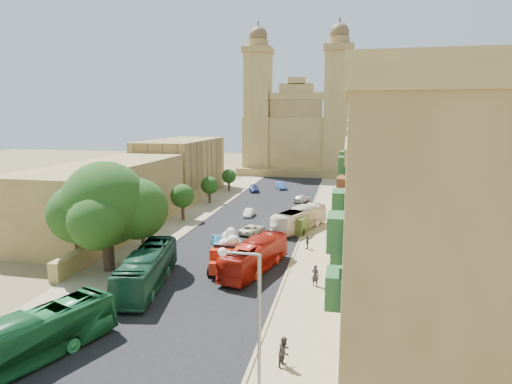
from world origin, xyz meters
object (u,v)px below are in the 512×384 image
at_px(street_tree_d, 229,176).
at_px(pedestrian_c, 307,242).
at_px(street_tree_b, 182,196).
at_px(car_dkblue, 254,189).
at_px(ficus_tree, 107,207).
at_px(pedestrian_a, 315,275).
at_px(bus_green_south, 28,340).
at_px(bus_cream_east, 300,219).
at_px(olive_pickup, 299,223).
at_px(car_blue_b, 281,186).
at_px(streetlamp, 250,310).
at_px(red_truck, 229,252).
at_px(bus_red_east, 255,256).
at_px(car_cream, 252,229).
at_px(pedestrian_b, 284,352).
at_px(car_white_a, 249,213).
at_px(street_tree_c, 209,185).
at_px(car_white_b, 302,198).
at_px(street_tree_a, 142,214).
at_px(church, 299,135).
at_px(bus_green_north, 147,269).
at_px(car_blue_a, 218,241).

xyz_separation_m(street_tree_d, pedestrian_c, (18.18, -33.60, -2.11)).
xyz_separation_m(street_tree_b, car_dkblue, (5.00, 23.95, -2.80)).
bearing_deg(ficus_tree, pedestrian_a, 0.60).
height_order(bus_green_south, bus_cream_east, bus_green_south).
height_order(olive_pickup, car_blue_b, olive_pickup).
relative_size(streetlamp, red_truck, 1.27).
relative_size(bus_cream_east, pedestrian_c, 6.96).
xyz_separation_m(red_truck, bus_red_east, (2.61, -0.22, -0.21)).
bearing_deg(car_cream, bus_cream_east, -133.38).
relative_size(olive_pickup, pedestrian_c, 3.67).
distance_m(ficus_tree, pedestrian_b, 22.58).
distance_m(bus_cream_east, car_white_a, 10.00).
xyz_separation_m(street_tree_c, car_blue_b, (9.50, 16.17, -2.30)).
relative_size(car_blue_b, pedestrian_a, 2.24).
bearing_deg(car_white_b, bus_green_south, 98.90).
bearing_deg(car_white_b, bus_cream_east, 115.96).
bearing_deg(street_tree_a, car_dkblue, 82.08).
distance_m(street_tree_a, bus_cream_east, 19.55).
xyz_separation_m(ficus_tree, pedestrian_b, (18.31, -12.14, -5.21)).
distance_m(street_tree_d, car_white_a, 21.69).
bearing_deg(pedestrian_a, church, -58.87).
relative_size(bus_green_north, car_white_b, 2.90).
relative_size(olive_pickup, car_dkblue, 1.32).
bearing_deg(pedestrian_b, bus_green_south, 121.57).
relative_size(street_tree_a, pedestrian_a, 2.88).
bearing_deg(red_truck, bus_green_north, -134.52).
bearing_deg(church, street_tree_b, -100.38).
bearing_deg(red_truck, street_tree_a, 155.61).
bearing_deg(bus_red_east, bus_cream_east, -85.13).
distance_m(street_tree_a, olive_pickup, 19.20).
bearing_deg(ficus_tree, street_tree_d, 90.77).
bearing_deg(car_dkblue, bus_red_east, -94.50).
distance_m(bus_green_south, bus_red_east, 20.14).
height_order(red_truck, olive_pickup, red_truck).
distance_m(street_tree_c, pedestrian_c, 28.32).
relative_size(street_tree_a, bus_red_east, 0.52).
distance_m(street_tree_a, car_blue_a, 9.02).
bearing_deg(bus_red_east, pedestrian_c, -104.29).
relative_size(street_tree_a, street_tree_b, 1.06).
bearing_deg(car_cream, car_dkblue, -61.52).
xyz_separation_m(ficus_tree, car_white_b, (14.31, 35.95, -5.45)).
distance_m(bus_red_east, pedestrian_c, 8.87).
bearing_deg(red_truck, streetlamp, -71.41).
relative_size(street_tree_d, red_truck, 0.66).
height_order(street_tree_b, bus_green_north, street_tree_b).
relative_size(street_tree_a, street_tree_d, 1.27).
height_order(street_tree_c, olive_pickup, street_tree_c).
relative_size(street_tree_d, pedestrian_c, 2.89).
bearing_deg(car_white_a, pedestrian_c, -56.51).
bearing_deg(streetlamp, pedestrian_c, 89.00).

